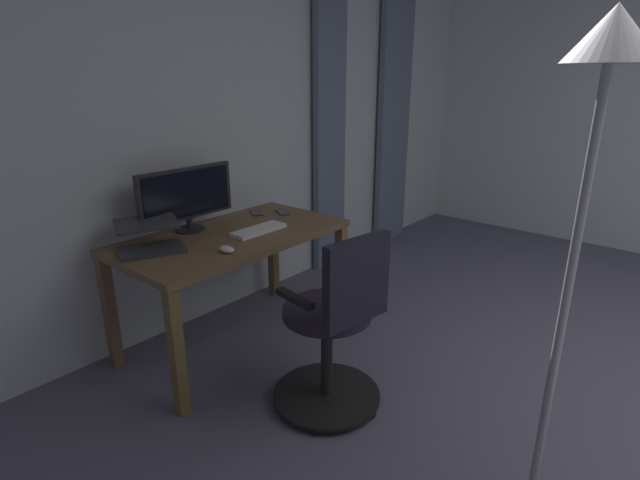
{
  "coord_description": "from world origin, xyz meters",
  "views": [
    {
      "loc": [
        2.58,
        -0.68,
        1.62
      ],
      "look_at": [
        0.72,
        -2.26,
        0.79
      ],
      "focal_mm": 27.2,
      "sensor_mm": 36.0,
      "label": 1
    }
  ],
  "objects_px": {
    "office_chair": "(335,329)",
    "floor_lamp": "(591,159)",
    "computer_monitor": "(187,196)",
    "computer_keyboard": "(259,230)",
    "computer_mouse": "(227,249)",
    "cell_phone_by_monitor": "(283,212)",
    "cell_phone_face_up": "(256,213)",
    "laptop": "(150,240)",
    "desk": "(233,248)"
  },
  "relations": [
    {
      "from": "computer_monitor",
      "to": "computer_mouse",
      "type": "bearing_deg",
      "value": 77.31
    },
    {
      "from": "cell_phone_face_up",
      "to": "floor_lamp",
      "type": "xyz_separation_m",
      "value": [
        0.56,
        2.08,
        0.66
      ]
    },
    {
      "from": "laptop",
      "to": "cell_phone_by_monitor",
      "type": "bearing_deg",
      "value": -159.25
    },
    {
      "from": "office_chair",
      "to": "desk",
      "type": "bearing_deg",
      "value": 91.36
    },
    {
      "from": "desk",
      "to": "cell_phone_face_up",
      "type": "bearing_deg",
      "value": -151.38
    },
    {
      "from": "desk",
      "to": "laptop",
      "type": "height_order",
      "value": "laptop"
    },
    {
      "from": "laptop",
      "to": "floor_lamp",
      "type": "relative_size",
      "value": 0.24
    },
    {
      "from": "floor_lamp",
      "to": "computer_keyboard",
      "type": "bearing_deg",
      "value": -99.19
    },
    {
      "from": "computer_keyboard",
      "to": "computer_mouse",
      "type": "height_order",
      "value": "computer_mouse"
    },
    {
      "from": "office_chair",
      "to": "computer_monitor",
      "type": "bearing_deg",
      "value": 99.13
    },
    {
      "from": "computer_monitor",
      "to": "computer_mouse",
      "type": "relative_size",
      "value": 6.39
    },
    {
      "from": "office_chair",
      "to": "floor_lamp",
      "type": "distance_m",
      "value": 1.37
    },
    {
      "from": "computer_monitor",
      "to": "computer_keyboard",
      "type": "relative_size",
      "value": 1.77
    },
    {
      "from": "laptop",
      "to": "floor_lamp",
      "type": "xyz_separation_m",
      "value": [
        -0.3,
        1.99,
        0.61
      ]
    },
    {
      "from": "computer_mouse",
      "to": "cell_phone_face_up",
      "type": "bearing_deg",
      "value": -144.34
    },
    {
      "from": "computer_keyboard",
      "to": "computer_mouse",
      "type": "xyz_separation_m",
      "value": [
        0.36,
        0.13,
        0.01
      ]
    },
    {
      "from": "computer_keyboard",
      "to": "floor_lamp",
      "type": "relative_size",
      "value": 0.2
    },
    {
      "from": "cell_phone_by_monitor",
      "to": "floor_lamp",
      "type": "distance_m",
      "value": 2.18
    },
    {
      "from": "laptop",
      "to": "floor_lamp",
      "type": "distance_m",
      "value": 2.1
    },
    {
      "from": "computer_monitor",
      "to": "floor_lamp",
      "type": "relative_size",
      "value": 0.35
    },
    {
      "from": "computer_mouse",
      "to": "cell_phone_face_up",
      "type": "xyz_separation_m",
      "value": [
        -0.63,
        -0.45,
        -0.01
      ]
    },
    {
      "from": "laptop",
      "to": "cell_phone_by_monitor",
      "type": "xyz_separation_m",
      "value": [
        -0.99,
        0.03,
        -0.05
      ]
    },
    {
      "from": "office_chair",
      "to": "laptop",
      "type": "relative_size",
      "value": 2.23
    },
    {
      "from": "office_chair",
      "to": "computer_monitor",
      "type": "xyz_separation_m",
      "value": [
        0.01,
        -1.13,
        0.49
      ]
    },
    {
      "from": "cell_phone_by_monitor",
      "to": "computer_mouse",
      "type": "bearing_deg",
      "value": 52.12
    },
    {
      "from": "computer_monitor",
      "to": "computer_keyboard",
      "type": "distance_m",
      "value": 0.47
    },
    {
      "from": "computer_keyboard",
      "to": "cell_phone_face_up",
      "type": "xyz_separation_m",
      "value": [
        -0.27,
        -0.32,
        -0.01
      ]
    },
    {
      "from": "office_chair",
      "to": "computer_mouse",
      "type": "height_order",
      "value": "office_chair"
    },
    {
      "from": "computer_keyboard",
      "to": "computer_mouse",
      "type": "bearing_deg",
      "value": 20.74
    },
    {
      "from": "floor_lamp",
      "to": "office_chair",
      "type": "bearing_deg",
      "value": -92.91
    },
    {
      "from": "desk",
      "to": "cell_phone_face_up",
      "type": "height_order",
      "value": "cell_phone_face_up"
    },
    {
      "from": "computer_monitor",
      "to": "cell_phone_face_up",
      "type": "distance_m",
      "value": 0.56
    },
    {
      "from": "office_chair",
      "to": "floor_lamp",
      "type": "bearing_deg",
      "value": -84.36
    },
    {
      "from": "computer_monitor",
      "to": "office_chair",
      "type": "bearing_deg",
      "value": 90.57
    },
    {
      "from": "floor_lamp",
      "to": "cell_phone_by_monitor",
      "type": "bearing_deg",
      "value": -109.29
    },
    {
      "from": "computer_mouse",
      "to": "floor_lamp",
      "type": "relative_size",
      "value": 0.06
    },
    {
      "from": "computer_mouse",
      "to": "cell_phone_by_monitor",
      "type": "relative_size",
      "value": 0.69
    },
    {
      "from": "computer_keyboard",
      "to": "laptop",
      "type": "bearing_deg",
      "value": -20.59
    },
    {
      "from": "computer_keyboard",
      "to": "cell_phone_by_monitor",
      "type": "height_order",
      "value": "computer_keyboard"
    },
    {
      "from": "office_chair",
      "to": "cell_phone_face_up",
      "type": "height_order",
      "value": "office_chair"
    },
    {
      "from": "cell_phone_face_up",
      "to": "office_chair",
      "type": "bearing_deg",
      "value": 98.95
    },
    {
      "from": "computer_mouse",
      "to": "computer_monitor",
      "type": "bearing_deg",
      "value": -102.69
    },
    {
      "from": "office_chair",
      "to": "floor_lamp",
      "type": "relative_size",
      "value": 0.53
    },
    {
      "from": "laptop",
      "to": "computer_keyboard",
      "type": "bearing_deg",
      "value": -178.11
    },
    {
      "from": "desk",
      "to": "office_chair",
      "type": "height_order",
      "value": "office_chair"
    },
    {
      "from": "computer_monitor",
      "to": "computer_keyboard",
      "type": "height_order",
      "value": "computer_monitor"
    },
    {
      "from": "computer_monitor",
      "to": "computer_keyboard",
      "type": "xyz_separation_m",
      "value": [
        -0.25,
        0.35,
        -0.2
      ]
    },
    {
      "from": "laptop",
      "to": "cell_phone_by_monitor",
      "type": "distance_m",
      "value": 0.99
    },
    {
      "from": "computer_mouse",
      "to": "cell_phone_by_monitor",
      "type": "bearing_deg",
      "value": -156.67
    },
    {
      "from": "office_chair",
      "to": "floor_lamp",
      "type": "height_order",
      "value": "floor_lamp"
    }
  ]
}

